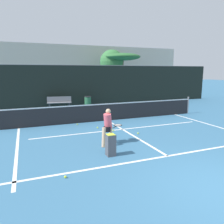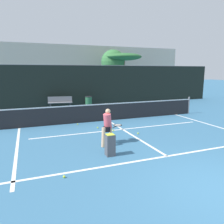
{
  "view_description": "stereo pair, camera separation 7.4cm",
  "coord_description": "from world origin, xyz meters",
  "px_view_note": "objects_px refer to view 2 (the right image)",
  "views": [
    {
      "loc": [
        -4.1,
        -3.28,
        2.69
      ],
      "look_at": [
        -0.7,
        5.28,
        0.95
      ],
      "focal_mm": 35.0,
      "sensor_mm": 36.0,
      "label": 1
    },
    {
      "loc": [
        -4.03,
        -3.3,
        2.69
      ],
      "look_at": [
        -0.7,
        5.28,
        0.95
      ],
      "focal_mm": 35.0,
      "sensor_mm": 36.0,
      "label": 2
    }
  ],
  "objects_px": {
    "parked_car": "(98,92)",
    "player_practicing": "(108,125)",
    "ball_hopper": "(110,144)",
    "courtside_bench": "(60,102)",
    "trash_bin": "(89,101)"
  },
  "relations": [
    {
      "from": "ball_hopper",
      "to": "parked_car",
      "type": "relative_size",
      "value": 0.15
    },
    {
      "from": "player_practicing",
      "to": "ball_hopper",
      "type": "relative_size",
      "value": 1.87
    },
    {
      "from": "parked_car",
      "to": "player_practicing",
      "type": "bearing_deg",
      "value": -106.23
    },
    {
      "from": "trash_bin",
      "to": "player_practicing",
      "type": "bearing_deg",
      "value": -100.61
    },
    {
      "from": "courtside_bench",
      "to": "parked_car",
      "type": "height_order",
      "value": "parked_car"
    },
    {
      "from": "player_practicing",
      "to": "courtside_bench",
      "type": "xyz_separation_m",
      "value": [
        -0.52,
        8.56,
        -0.24
      ]
    },
    {
      "from": "ball_hopper",
      "to": "trash_bin",
      "type": "relative_size",
      "value": 0.9
    },
    {
      "from": "ball_hopper",
      "to": "parked_car",
      "type": "distance_m",
      "value": 15.44
    },
    {
      "from": "ball_hopper",
      "to": "parked_car",
      "type": "height_order",
      "value": "parked_car"
    },
    {
      "from": "ball_hopper",
      "to": "trash_bin",
      "type": "bearing_deg",
      "value": 78.73
    },
    {
      "from": "trash_bin",
      "to": "parked_car",
      "type": "height_order",
      "value": "parked_car"
    },
    {
      "from": "player_practicing",
      "to": "ball_hopper",
      "type": "height_order",
      "value": "player_practicing"
    },
    {
      "from": "parked_car",
      "to": "ball_hopper",
      "type": "bearing_deg",
      "value": -106.24
    },
    {
      "from": "courtside_bench",
      "to": "trash_bin",
      "type": "xyz_separation_m",
      "value": [
        2.14,
        0.06,
        -0.07
      ]
    },
    {
      "from": "ball_hopper",
      "to": "parked_car",
      "type": "xyz_separation_m",
      "value": [
        4.32,
        14.82,
        0.25
      ]
    }
  ]
}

